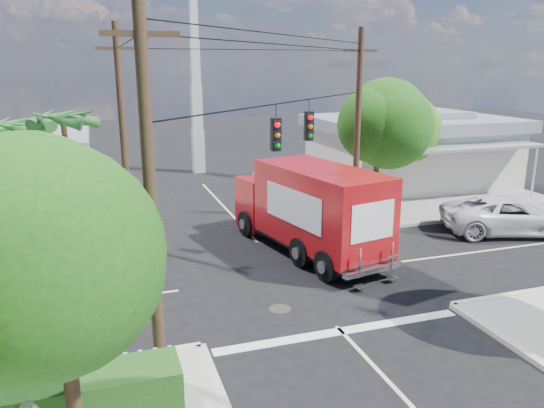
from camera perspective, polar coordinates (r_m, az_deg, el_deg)
name	(u,v)px	position (r m, az deg, el deg)	size (l,w,h in m)	color
ground	(289,276)	(19.30, 1.89, -7.77)	(120.00, 120.00, 0.00)	black
sidewalk_ne	(395,188)	(33.27, 13.09, 1.65)	(14.12, 14.12, 0.14)	#A29D92
sidewalk_nw	(3,220)	(28.93, -26.98, -1.56)	(14.12, 14.12, 0.14)	#A29D92
road_markings	(305,292)	(18.04, 3.52, -9.45)	(32.00, 32.00, 0.01)	beige
building_ne	(411,148)	(34.61, 14.68, 5.85)	(11.80, 10.20, 4.50)	beige
radio_tower	(196,91)	(37.36, -8.16, 11.92)	(0.80, 0.80, 17.00)	silver
tree_sw_front	(58,252)	(9.70, -22.07, -4.76)	(3.88, 3.78, 6.03)	#422D1C
tree_ne_front	(380,119)	(27.16, 11.49, 8.91)	(4.21, 4.14, 6.66)	#422D1C
tree_ne_back	(401,125)	(30.43, 13.68, 8.29)	(3.77, 3.66, 5.82)	#422D1C
palm_nw_front	(63,122)	(24.36, -21.53, 8.21)	(3.01, 3.08, 5.59)	#422D1C
palm_nw_back	(17,129)	(26.07, -25.72, 7.32)	(3.01, 3.08, 5.19)	#422D1C
utility_poles	(233,143)	(19.09, -4.17, 6.53)	(12.00, 10.68, 9.00)	#473321
picket_fence	(40,386)	(13.08, -23.69, -17.49)	(5.94, 0.06, 1.00)	silver
vending_boxes	(368,203)	(27.04, 10.33, 0.16)	(1.90, 0.50, 1.10)	#B61015
delivery_truck	(309,209)	(21.19, 4.06, -0.51)	(4.16, 8.63, 3.60)	black
parked_car	(510,215)	(26.18, 24.26, -1.11)	(2.75, 5.95, 1.65)	silver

